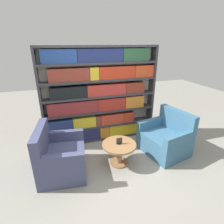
% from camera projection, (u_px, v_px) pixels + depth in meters
% --- Properties ---
extents(ground_plane, '(14.00, 14.00, 0.00)m').
position_uv_depth(ground_plane, '(117.00, 167.00, 3.49)').
color(ground_plane, gray).
extents(bookshelf, '(2.72, 0.30, 2.27)m').
position_uv_depth(bookshelf, '(99.00, 96.00, 4.15)').
color(bookshelf, silver).
rests_on(bookshelf, ground_plane).
extents(armchair_left, '(0.93, 1.04, 0.95)m').
position_uv_depth(armchair_left, '(60.00, 157.00, 3.27)').
color(armchair_left, '#42476B').
rests_on(armchair_left, ground_plane).
extents(armchair_right, '(1.00, 1.10, 0.95)m').
position_uv_depth(armchair_right, '(165.00, 139.00, 3.90)').
color(armchair_right, '#386684').
rests_on(armchair_right, ground_plane).
extents(coffee_table, '(0.68, 0.68, 0.46)m').
position_uv_depth(coffee_table, '(119.00, 149.00, 3.49)').
color(coffee_table, olive).
rests_on(coffee_table, ground_plane).
extents(table_sign, '(0.12, 0.06, 0.13)m').
position_uv_depth(table_sign, '(119.00, 141.00, 3.43)').
color(table_sign, black).
rests_on(table_sign, coffee_table).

